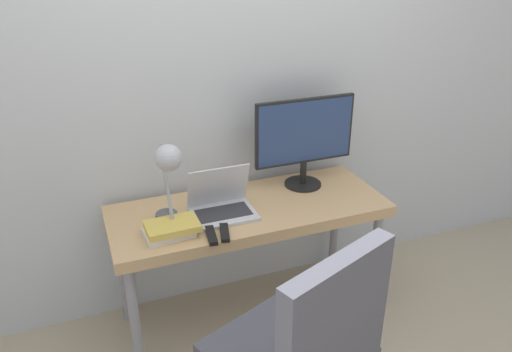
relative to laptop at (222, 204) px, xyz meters
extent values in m
plane|color=tan|center=(0.15, -0.26, -0.76)|extent=(12.00, 12.00, 0.00)
cube|color=silver|center=(0.15, 0.37, 0.54)|extent=(8.00, 0.05, 2.60)
cube|color=tan|center=(0.15, 0.02, -0.08)|extent=(1.43, 0.56, 0.06)
cylinder|color=gray|center=(-0.50, -0.20, -0.44)|extent=(0.05, 0.05, 0.65)
cylinder|color=gray|center=(0.81, -0.20, -0.44)|extent=(0.05, 0.05, 0.65)
cylinder|color=gray|center=(-0.50, 0.24, -0.44)|extent=(0.05, 0.05, 0.65)
cylinder|color=gray|center=(0.81, 0.24, -0.44)|extent=(0.05, 0.05, 0.65)
cube|color=silver|center=(0.00, -0.03, -0.04)|extent=(0.31, 0.24, 0.02)
cube|color=#2D2D33|center=(0.00, -0.03, -0.03)|extent=(0.27, 0.14, 0.00)
cube|color=silver|center=(0.00, 0.05, 0.08)|extent=(0.31, 0.08, 0.23)
cube|color=silver|center=(0.00, 0.05, 0.08)|extent=(0.28, 0.07, 0.20)
cylinder|color=black|center=(0.52, 0.15, -0.04)|extent=(0.21, 0.21, 0.01)
cylinder|color=black|center=(0.52, 0.15, 0.03)|extent=(0.04, 0.04, 0.14)
cube|color=black|center=(0.52, 0.15, 0.27)|extent=(0.57, 0.02, 0.36)
cube|color=navy|center=(0.52, 0.14, 0.27)|extent=(0.54, 0.00, 0.34)
cylinder|color=#4C4C51|center=(-0.27, 0.07, -0.04)|extent=(0.11, 0.11, 0.02)
cylinder|color=#99999E|center=(-0.27, -0.01, 0.15)|extent=(0.02, 0.19, 0.37)
sphere|color=#B2B2B7|center=(-0.27, -0.10, 0.33)|extent=(0.12, 0.12, 0.12)
cube|color=#4C4C56|center=(0.08, -1.00, 0.04)|extent=(0.49, 0.24, 0.51)
cube|color=silver|center=(-0.29, -0.11, -0.03)|extent=(0.23, 0.16, 0.03)
cube|color=gold|center=(-0.28, -0.11, 0.00)|extent=(0.25, 0.17, 0.03)
cube|color=black|center=(-0.05, -0.20, -0.04)|extent=(0.07, 0.15, 0.02)
cube|color=black|center=(-0.11, -0.20, -0.04)|extent=(0.06, 0.16, 0.02)
camera|label=1|loc=(-0.63, -2.11, 1.19)|focal=35.00mm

